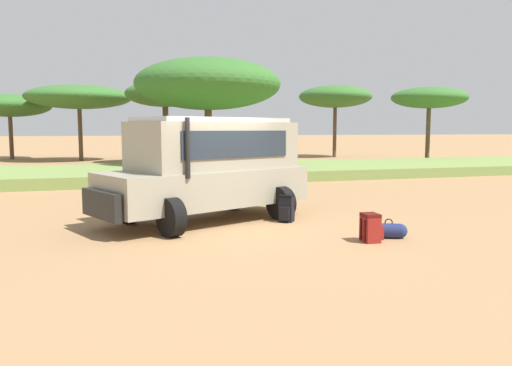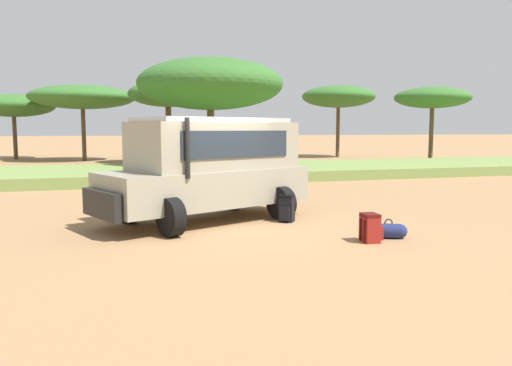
# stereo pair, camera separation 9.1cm
# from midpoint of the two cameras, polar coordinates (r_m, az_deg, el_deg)

# --- Properties ---
(ground_plane) EXTENTS (320.00, 320.00, 0.00)m
(ground_plane) POSITION_cam_midpoint_polar(r_m,az_deg,el_deg) (11.44, -4.29, -4.81)
(ground_plane) COLOR #9E754C
(grass_bank) EXTENTS (120.00, 7.00, 0.44)m
(grass_bank) POSITION_cam_midpoint_polar(r_m,az_deg,el_deg) (22.69, -10.71, 1.12)
(grass_bank) COLOR olive
(grass_bank) RESTS_ON ground_plane
(safari_vehicle) EXTENTS (5.38, 3.83, 2.44)m
(safari_vehicle) POSITION_cam_midpoint_polar(r_m,az_deg,el_deg) (11.83, -5.57, 1.87)
(safari_vehicle) COLOR gray
(safari_vehicle) RESTS_ON ground_plane
(backpack_beside_front_wheel) EXTENTS (0.41, 0.41, 0.56)m
(backpack_beside_front_wheel) POSITION_cam_midpoint_polar(r_m,az_deg,el_deg) (9.94, 12.73, -5.03)
(backpack_beside_front_wheel) COLOR maroon
(backpack_beside_front_wheel) RESTS_ON ground_plane
(backpack_cluster_center) EXTENTS (0.45, 0.47, 0.65)m
(backpack_cluster_center) POSITION_cam_midpoint_polar(r_m,az_deg,el_deg) (11.77, 3.28, -2.93)
(backpack_cluster_center) COLOR black
(backpack_cluster_center) RESTS_ON ground_plane
(duffel_bag_low_black_case) EXTENTS (0.71, 0.46, 0.40)m
(duffel_bag_low_black_case) POSITION_cam_midpoint_polar(r_m,az_deg,el_deg) (10.38, 14.66, -5.30)
(duffel_bag_low_black_case) COLOR navy
(duffel_bag_low_black_case) RESTS_ON ground_plane
(acacia_tree_far_left) EXTENTS (5.78, 5.66, 4.67)m
(acacia_tree_far_left) POSITION_cam_midpoint_polar(r_m,az_deg,el_deg) (40.35, -26.41, 7.92)
(acacia_tree_far_left) COLOR brown
(acacia_tree_far_left) RESTS_ON ground_plane
(acacia_tree_left_mid) EXTENTS (7.03, 6.23, 5.13)m
(acacia_tree_left_mid) POSITION_cam_midpoint_polar(r_m,az_deg,el_deg) (36.32, -19.64, 9.21)
(acacia_tree_left_mid) COLOR brown
(acacia_tree_left_mid) RESTS_ON ground_plane
(acacia_tree_centre_back) EXTENTS (5.04, 4.71, 5.22)m
(acacia_tree_centre_back) POSITION_cam_midpoint_polar(r_m,az_deg,el_deg) (32.80, -10.43, 9.92)
(acacia_tree_centre_back) COLOR brown
(acacia_tree_centre_back) RESTS_ON ground_plane
(acacia_tree_right_mid) EXTENTS (7.30, 7.46, 5.69)m
(acacia_tree_right_mid) POSITION_cam_midpoint_polar(r_m,az_deg,el_deg) (25.63, -5.62, 11.14)
(acacia_tree_right_mid) COLOR brown
(acacia_tree_right_mid) RESTS_ON ground_plane
(acacia_tree_far_right) EXTENTS (5.61, 5.68, 5.51)m
(acacia_tree_far_right) POSITION_cam_midpoint_polar(r_m,az_deg,el_deg) (39.55, 8.98, 9.70)
(acacia_tree_far_right) COLOR brown
(acacia_tree_far_right) RESTS_ON ground_plane
(acacia_tree_distant_right) EXTENTS (4.69, 4.36, 4.74)m
(acacia_tree_distant_right) POSITION_cam_midpoint_polar(r_m,az_deg,el_deg) (32.82, 19.12, 9.16)
(acacia_tree_distant_right) COLOR brown
(acacia_tree_distant_right) RESTS_ON ground_plane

